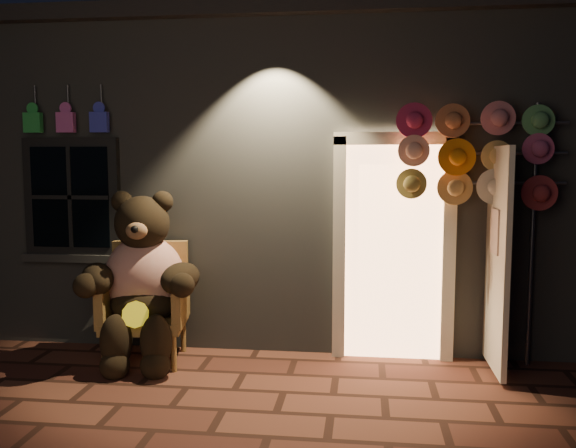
# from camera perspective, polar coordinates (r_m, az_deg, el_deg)

# --- Properties ---
(ground) EXTENTS (60.00, 60.00, 0.00)m
(ground) POSITION_cam_1_polar(r_m,az_deg,el_deg) (4.96, -6.10, -16.91)
(ground) COLOR brown
(ground) RESTS_ON ground
(shop_building) EXTENTS (7.30, 5.95, 3.51)m
(shop_building) POSITION_cam_1_polar(r_m,az_deg,el_deg) (8.50, -0.04, 4.74)
(shop_building) COLOR slate
(shop_building) RESTS_ON ground
(wicker_armchair) EXTENTS (0.86, 0.80, 1.13)m
(wicker_armchair) POSITION_cam_1_polar(r_m,az_deg,el_deg) (6.09, -13.07, -7.10)
(wicker_armchair) COLOR #AC7E42
(wicker_armchair) RESTS_ON ground
(teddy_bear) EXTENTS (1.20, 1.00, 1.67)m
(teddy_bear) POSITION_cam_1_polar(r_m,az_deg,el_deg) (5.91, -13.48, -5.17)
(teddy_bear) COLOR #B02C12
(teddy_bear) RESTS_ON ground
(hat_rack) EXTENTS (1.54, 0.22, 2.46)m
(hat_rack) POSITION_cam_1_polar(r_m,az_deg,el_deg) (5.80, 17.20, 6.10)
(hat_rack) COLOR #59595E
(hat_rack) RESTS_ON ground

